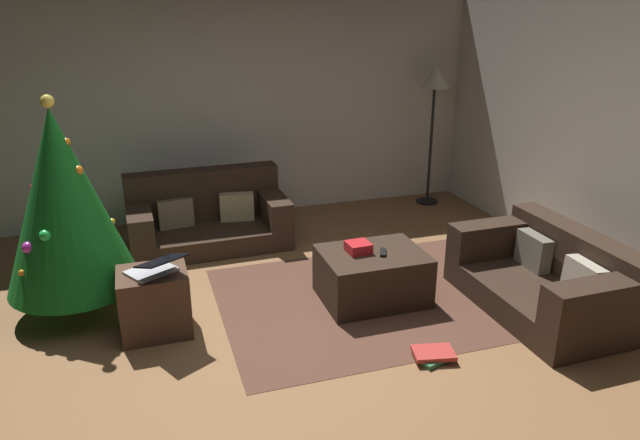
{
  "coord_description": "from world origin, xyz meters",
  "views": [
    {
      "loc": [
        -0.93,
        -3.66,
        2.42
      ],
      "look_at": [
        0.44,
        0.62,
        0.75
      ],
      "focal_mm": 32.84,
      "sensor_mm": 36.0,
      "label": 1
    }
  ],
  "objects_px": {
    "ottoman": "(372,276)",
    "book_stack": "(434,355)",
    "christmas_tree": "(63,201)",
    "laptop": "(155,267)",
    "side_table": "(155,302)",
    "corner_lamp": "(435,89)",
    "gift_box": "(358,247)",
    "tv_remote": "(383,252)",
    "couch_left": "(207,217)",
    "couch_right": "(550,279)"
  },
  "relations": [
    {
      "from": "laptop",
      "to": "corner_lamp",
      "type": "xyz_separation_m",
      "value": [
        3.47,
        2.26,
        0.88
      ]
    },
    {
      "from": "tv_remote",
      "to": "corner_lamp",
      "type": "height_order",
      "value": "corner_lamp"
    },
    {
      "from": "gift_box",
      "to": "side_table",
      "type": "height_order",
      "value": "gift_box"
    },
    {
      "from": "laptop",
      "to": "couch_right",
      "type": "bearing_deg",
      "value": -10.03
    },
    {
      "from": "couch_left",
      "to": "christmas_tree",
      "type": "xyz_separation_m",
      "value": [
        -1.23,
        -1.18,
        0.69
      ]
    },
    {
      "from": "couch_right",
      "to": "ottoman",
      "type": "height_order",
      "value": "couch_right"
    },
    {
      "from": "book_stack",
      "to": "couch_right",
      "type": "bearing_deg",
      "value": 17.87
    },
    {
      "from": "tv_remote",
      "to": "laptop",
      "type": "height_order",
      "value": "laptop"
    },
    {
      "from": "side_table",
      "to": "couch_left",
      "type": "bearing_deg",
      "value": 69.76
    },
    {
      "from": "christmas_tree",
      "to": "side_table",
      "type": "height_order",
      "value": "christmas_tree"
    },
    {
      "from": "laptop",
      "to": "gift_box",
      "type": "bearing_deg",
      "value": 3.05
    },
    {
      "from": "ottoman",
      "to": "book_stack",
      "type": "relative_size",
      "value": 2.64
    },
    {
      "from": "ottoman",
      "to": "laptop",
      "type": "bearing_deg",
      "value": -178.76
    },
    {
      "from": "couch_left",
      "to": "christmas_tree",
      "type": "distance_m",
      "value": 1.84
    },
    {
      "from": "gift_box",
      "to": "laptop",
      "type": "bearing_deg",
      "value": -176.95
    },
    {
      "from": "gift_box",
      "to": "side_table",
      "type": "xyz_separation_m",
      "value": [
        -1.69,
        -0.03,
        -0.22
      ]
    },
    {
      "from": "christmas_tree",
      "to": "tv_remote",
      "type": "bearing_deg",
      "value": -13.45
    },
    {
      "from": "gift_box",
      "to": "book_stack",
      "type": "height_order",
      "value": "gift_box"
    },
    {
      "from": "couch_left",
      "to": "corner_lamp",
      "type": "height_order",
      "value": "corner_lamp"
    },
    {
      "from": "tv_remote",
      "to": "ottoman",
      "type": "bearing_deg",
      "value": 171.97
    },
    {
      "from": "christmas_tree",
      "to": "laptop",
      "type": "height_order",
      "value": "christmas_tree"
    },
    {
      "from": "gift_box",
      "to": "book_stack",
      "type": "relative_size",
      "value": 0.58
    },
    {
      "from": "book_stack",
      "to": "side_table",
      "type": "bearing_deg",
      "value": 151.56
    },
    {
      "from": "couch_right",
      "to": "tv_remote",
      "type": "xyz_separation_m",
      "value": [
        -1.28,
        0.55,
        0.18
      ]
    },
    {
      "from": "gift_box",
      "to": "tv_remote",
      "type": "height_order",
      "value": "gift_box"
    },
    {
      "from": "christmas_tree",
      "to": "laptop",
      "type": "relative_size",
      "value": 3.38
    },
    {
      "from": "couch_left",
      "to": "tv_remote",
      "type": "height_order",
      "value": "couch_left"
    },
    {
      "from": "laptop",
      "to": "book_stack",
      "type": "distance_m",
      "value": 2.15
    },
    {
      "from": "christmas_tree",
      "to": "side_table",
      "type": "xyz_separation_m",
      "value": [
        0.6,
        -0.53,
        -0.72
      ]
    },
    {
      "from": "couch_left",
      "to": "christmas_tree",
      "type": "relative_size",
      "value": 0.92
    },
    {
      "from": "ottoman",
      "to": "book_stack",
      "type": "xyz_separation_m",
      "value": [
        0.07,
        -1.0,
        -0.18
      ]
    },
    {
      "from": "couch_left",
      "to": "ottoman",
      "type": "bearing_deg",
      "value": 122.7
    },
    {
      "from": "corner_lamp",
      "to": "book_stack",
      "type": "bearing_deg",
      "value": -116.74
    },
    {
      "from": "side_table",
      "to": "laptop",
      "type": "distance_m",
      "value": 0.32
    },
    {
      "from": "laptop",
      "to": "book_stack",
      "type": "height_order",
      "value": "laptop"
    },
    {
      "from": "couch_left",
      "to": "gift_box",
      "type": "xyz_separation_m",
      "value": [
        1.06,
        -1.68,
        0.19
      ]
    },
    {
      "from": "side_table",
      "to": "corner_lamp",
      "type": "distance_m",
      "value": 4.31
    },
    {
      "from": "couch_right",
      "to": "side_table",
      "type": "distance_m",
      "value": 3.22
    },
    {
      "from": "ottoman",
      "to": "couch_left",
      "type": "bearing_deg",
      "value": 124.27
    },
    {
      "from": "christmas_tree",
      "to": "book_stack",
      "type": "xyz_separation_m",
      "value": [
        2.48,
        -1.55,
        -0.93
      ]
    },
    {
      "from": "ottoman",
      "to": "christmas_tree",
      "type": "height_order",
      "value": "christmas_tree"
    },
    {
      "from": "christmas_tree",
      "to": "book_stack",
      "type": "bearing_deg",
      "value": -32.04
    },
    {
      "from": "couch_right",
      "to": "book_stack",
      "type": "bearing_deg",
      "value": 107.26
    },
    {
      "from": "ottoman",
      "to": "gift_box",
      "type": "distance_m",
      "value": 0.29
    },
    {
      "from": "christmas_tree",
      "to": "laptop",
      "type": "distance_m",
      "value": 0.95
    },
    {
      "from": "couch_right",
      "to": "book_stack",
      "type": "relative_size",
      "value": 4.68
    },
    {
      "from": "gift_box",
      "to": "couch_left",
      "type": "bearing_deg",
      "value": 122.37
    },
    {
      "from": "side_table",
      "to": "laptop",
      "type": "height_order",
      "value": "laptop"
    },
    {
      "from": "gift_box",
      "to": "tv_remote",
      "type": "bearing_deg",
      "value": -27.03
    },
    {
      "from": "couch_right",
      "to": "tv_remote",
      "type": "bearing_deg",
      "value": 66.23
    }
  ]
}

